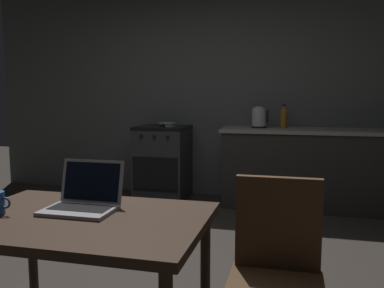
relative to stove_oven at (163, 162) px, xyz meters
The scene contains 10 objects.
ground_plane 2.21m from the stove_oven, 77.19° to the right, with size 12.00×12.00×0.00m, color #2D2823.
back_wall 1.26m from the stove_oven, 24.29° to the left, with size 6.40×0.10×2.73m, color #4C504F.
kitchen_counter 1.83m from the stove_oven, ahead, with size 2.16×0.64×0.89m.
stove_oven is the anchor object (origin of this frame).
dining_table 3.16m from the stove_oven, 78.48° to the right, with size 1.11×0.77×0.72m.
chair 3.31m from the stove_oven, 63.47° to the right, with size 0.40×0.40×0.90m.
laptop 3.06m from the stove_oven, 78.90° to the right, with size 0.32×0.28×0.22m.
electric_kettle 1.28m from the stove_oven, ahead, with size 0.19×0.17×0.24m.
frying_pan 0.48m from the stove_oven, 25.05° to the right, with size 0.22×0.39×0.05m.
bottle_b 1.54m from the stove_oven, ahead, with size 0.08×0.08×0.27m.
Camera 1 is at (1.05, -2.55, 1.26)m, focal length 38.04 mm.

